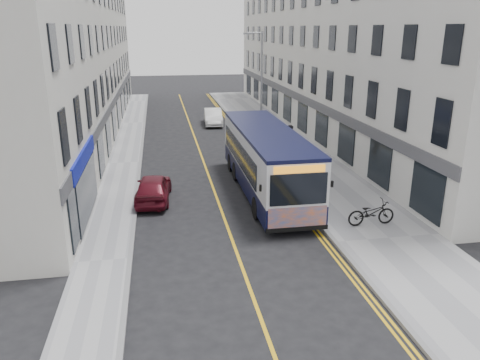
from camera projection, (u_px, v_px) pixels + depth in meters
name	position (u px, v px, depth m)	size (l,w,h in m)	color
ground	(232.00, 239.00, 19.09)	(140.00, 140.00, 0.00)	black
pavement_east	(296.00, 155.00, 31.33)	(4.50, 64.00, 0.12)	#97979A
pavement_west	(124.00, 163.00, 29.49)	(2.00, 64.00, 0.12)	#97979A
kerb_east	(263.00, 157.00, 30.96)	(0.18, 64.00, 0.13)	slate
kerb_west	(140.00, 163.00, 29.66)	(0.18, 64.00, 0.13)	slate
road_centre_line	(203.00, 161.00, 30.33)	(0.12, 64.00, 0.01)	gold
road_dbl_yellow_inner	(257.00, 158.00, 30.90)	(0.10, 64.00, 0.01)	gold
road_dbl_yellow_outer	(260.00, 158.00, 30.94)	(0.10, 64.00, 0.01)	gold
terrace_east	(329.00, 49.00, 38.61)	(6.00, 46.00, 13.00)	silver
terrace_west	(71.00, 51.00, 35.27)	(6.00, 46.00, 13.00)	silver
streetlamp	(260.00, 87.00, 31.52)	(1.32, 0.18, 8.00)	gray
city_bus	(266.00, 159.00, 23.93)	(2.68, 11.49, 3.34)	black
bicycle	(371.00, 213.00, 20.00)	(0.73, 2.10, 1.10)	black
pedestrian_near	(299.00, 150.00, 29.26)	(0.58, 0.38, 1.60)	olive
pedestrian_far	(291.00, 139.00, 31.28)	(0.95, 0.74, 1.95)	black
car_white	(213.00, 117.00, 41.36)	(1.48, 4.26, 1.40)	white
car_maroon	(153.00, 188.00, 23.07)	(1.63, 4.06, 1.38)	#540E19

